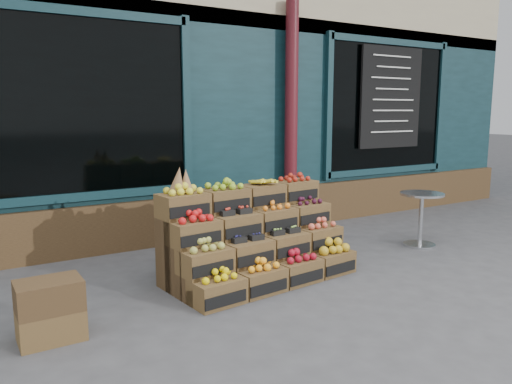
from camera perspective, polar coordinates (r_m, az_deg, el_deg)
ground at (r=5.05m, az=6.18°, el=-10.49°), size 60.00×60.00×0.00m
shop_facade at (r=9.36m, az=-13.44°, el=13.34°), size 12.00×6.24×4.80m
crate_display at (r=5.15m, az=-0.16°, el=-5.77°), size 1.98×1.12×1.19m
spare_crates at (r=4.12m, az=-22.47°, el=-12.40°), size 0.47×0.33×0.47m
bistro_table at (r=6.62m, az=18.34°, el=-2.29°), size 0.54×0.54×0.68m
shopkeeper at (r=6.58m, az=-18.84°, el=3.00°), size 0.83×0.61×2.07m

